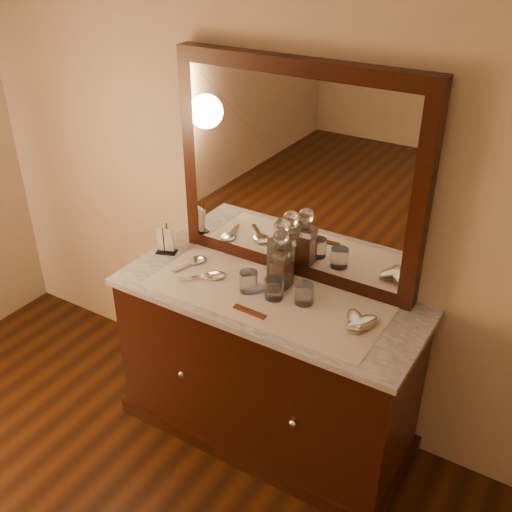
% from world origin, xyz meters
% --- Properties ---
extents(dresser_cabinet, '(1.40, 0.55, 0.82)m').
position_xyz_m(dresser_cabinet, '(0.00, 1.96, 0.41)').
color(dresser_cabinet, black).
rests_on(dresser_cabinet, floor).
extents(dresser_plinth, '(1.46, 0.59, 0.08)m').
position_xyz_m(dresser_plinth, '(0.00, 1.96, 0.04)').
color(dresser_plinth, black).
rests_on(dresser_plinth, floor).
extents(knob_left, '(0.04, 0.04, 0.04)m').
position_xyz_m(knob_left, '(-0.30, 1.67, 0.45)').
color(knob_left, silver).
rests_on(knob_left, dresser_cabinet).
extents(knob_right, '(0.04, 0.04, 0.04)m').
position_xyz_m(knob_right, '(0.30, 1.67, 0.45)').
color(knob_right, silver).
rests_on(knob_right, dresser_cabinet).
extents(marble_top, '(1.44, 0.59, 0.03)m').
position_xyz_m(marble_top, '(0.00, 1.96, 0.83)').
color(marble_top, white).
rests_on(marble_top, dresser_cabinet).
extents(mirror_frame, '(1.20, 0.08, 1.00)m').
position_xyz_m(mirror_frame, '(0.00, 2.20, 1.35)').
color(mirror_frame, black).
rests_on(mirror_frame, marble_top).
extents(mirror_glass, '(1.06, 0.01, 0.86)m').
position_xyz_m(mirror_glass, '(0.00, 2.17, 1.35)').
color(mirror_glass, white).
rests_on(mirror_glass, marble_top).
extents(lace_runner, '(1.10, 0.45, 0.00)m').
position_xyz_m(lace_runner, '(0.00, 1.94, 0.85)').
color(lace_runner, silver).
rests_on(lace_runner, marble_top).
extents(pin_dish, '(0.10, 0.10, 0.01)m').
position_xyz_m(pin_dish, '(-0.07, 1.95, 0.86)').
color(pin_dish, white).
rests_on(pin_dish, lace_runner).
extents(comb, '(0.16, 0.04, 0.01)m').
position_xyz_m(comb, '(0.01, 1.79, 0.86)').
color(comb, maroon).
rests_on(comb, lace_runner).
extents(napkin_rack, '(0.12, 0.09, 0.15)m').
position_xyz_m(napkin_rack, '(-0.63, 2.02, 0.91)').
color(napkin_rack, black).
rests_on(napkin_rack, marble_top).
extents(decanter_left, '(0.12, 0.12, 0.31)m').
position_xyz_m(decanter_left, '(-0.02, 2.12, 0.97)').
color(decanter_left, '#974816').
rests_on(decanter_left, lace_runner).
extents(decanter_right, '(0.10, 0.10, 0.30)m').
position_xyz_m(decanter_right, '(0.02, 2.04, 0.97)').
color(decanter_right, '#974816').
rests_on(decanter_right, lace_runner).
extents(brush_near, '(0.14, 0.17, 0.04)m').
position_xyz_m(brush_near, '(0.43, 1.94, 0.88)').
color(brush_near, tan).
rests_on(brush_near, lace_runner).
extents(brush_far, '(0.13, 0.17, 0.04)m').
position_xyz_m(brush_far, '(0.46, 1.94, 0.88)').
color(brush_far, tan).
rests_on(brush_far, lace_runner).
extents(hand_mirror_outer, '(0.10, 0.21, 0.02)m').
position_xyz_m(hand_mirror_outer, '(-0.45, 2.00, 0.86)').
color(hand_mirror_outer, silver).
rests_on(hand_mirror_outer, lace_runner).
extents(hand_mirror_inner, '(0.20, 0.19, 0.02)m').
position_xyz_m(hand_mirror_inner, '(-0.30, 1.93, 0.86)').
color(hand_mirror_inner, silver).
rests_on(hand_mirror_inner, lace_runner).
extents(tumblers, '(0.35, 0.13, 0.10)m').
position_xyz_m(tumblers, '(0.04, 1.95, 0.90)').
color(tumblers, white).
rests_on(tumblers, lace_runner).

